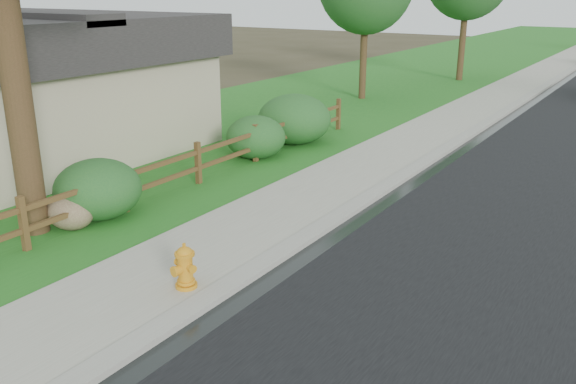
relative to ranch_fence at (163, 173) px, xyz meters
The scene contains 11 objects.
curb 28.88m from the ranch_fence, 82.04° to the left, with size 0.40×90.00×0.12m, color gray.
wet_gutter 28.94m from the ranch_fence, 81.35° to the left, with size 0.50×90.00×0.00m, color black.
sidewalk 28.73m from the ranch_fence, 84.61° to the left, with size 2.20×90.00×0.10m, color gray.
grass_strip 28.62m from the ranch_fence, 88.40° to the left, with size 1.60×90.00×0.06m, color #1D5F1B.
lawn_near 28.94m from the ranch_fence, 98.75° to the left, with size 9.00×90.00×0.04m, color #1D5F1B.
ranch_fence is the anchor object (origin of this frame).
fire_hydrant 4.73m from the ranch_fence, 42.25° to the right, with size 0.50×0.40×0.76m.
boulder 2.41m from the ranch_fence, 97.20° to the right, with size 1.08×0.81×0.72m, color brown.
shrub_b 1.65m from the ranch_fence, 100.45° to the right, with size 1.81×1.81×1.27m, color #1C4F23.
shrub_c 4.04m from the ranch_fence, 94.26° to the left, with size 1.69×1.69×1.22m, color #1C4F23.
shrub_d 6.09m from the ranch_fence, 92.82° to the left, with size 2.27×2.27×1.55m, color #1C4F23.
Camera 1 is at (5.99, -3.23, 4.63)m, focal length 38.00 mm.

